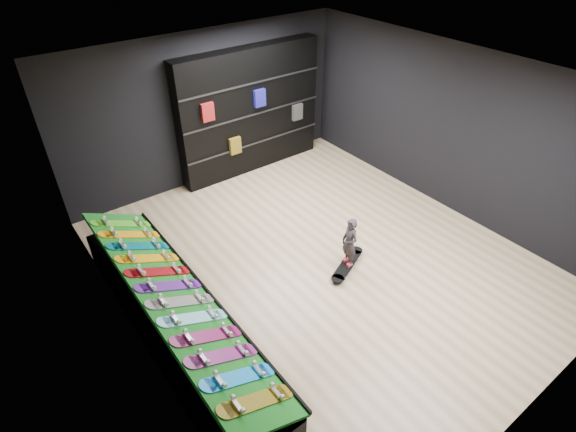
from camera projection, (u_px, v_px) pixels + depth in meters
floor at (319, 260)px, 7.46m from camera, size 6.00×7.00×0.01m
ceiling at (329, 82)px, 5.71m from camera, size 6.00×7.00×0.01m
wall_back at (208, 109)px, 8.85m from camera, size 6.00×0.02×3.00m
wall_front at (561, 335)px, 4.31m from camera, size 6.00×0.02×3.00m
wall_left at (124, 266)px, 5.11m from camera, size 0.02×7.00×3.00m
wall_right at (450, 130)px, 8.05m from camera, size 0.02×7.00×3.00m
display_rack at (176, 321)px, 6.06m from camera, size 0.90×4.50×0.50m
turf_ramp at (174, 295)px, 5.82m from camera, size 0.92×4.50×0.46m
back_shelving at (250, 111)px, 9.28m from camera, size 3.23×0.38×2.58m
floor_skateboard at (347, 265)px, 7.28m from camera, size 0.99×0.60×0.09m
child at (349, 251)px, 7.10m from camera, size 0.16×0.21×0.52m
display_board_0 at (257, 401)px, 4.58m from camera, size 0.93×0.22×0.50m
display_board_1 at (239, 377)px, 4.80m from camera, size 0.93×0.22×0.50m
display_board_2 at (222, 356)px, 5.02m from camera, size 0.93×0.22×0.50m
display_board_3 at (207, 336)px, 5.25m from camera, size 0.93×0.22×0.50m
display_board_4 at (194, 318)px, 5.47m from camera, size 0.93×0.22×0.50m
display_board_5 at (181, 301)px, 5.70m from camera, size 0.93×0.22×0.50m
display_board_6 at (169, 286)px, 5.92m from camera, size 0.93×0.22×0.50m
display_board_7 at (158, 272)px, 6.14m from camera, size 0.93×0.22×0.50m
display_board_8 at (148, 258)px, 6.37m from camera, size 0.93×0.22×0.50m
display_board_9 at (139, 246)px, 6.59m from camera, size 0.93×0.22×0.50m
display_board_10 at (130, 234)px, 6.82m from camera, size 0.93×0.22×0.50m
display_board_11 at (122, 224)px, 7.04m from camera, size 0.93×0.22×0.50m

